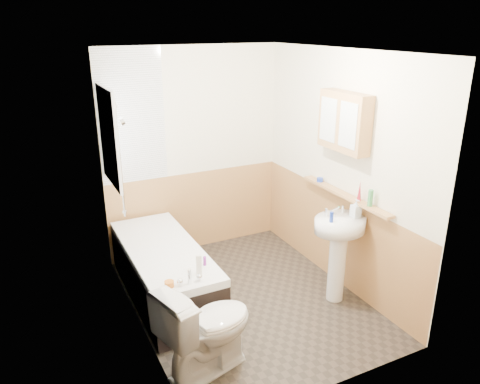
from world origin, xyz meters
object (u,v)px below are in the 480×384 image
sink (339,242)px  pine_shelf (345,195)px  toilet (207,328)px  bathtub (164,271)px  medicine_cabinet (344,122)px

sink → pine_shelf: (0.20, 0.21, 0.40)m
toilet → bathtub: bearing=-17.0°
medicine_cabinet → sink: bearing=-122.6°
toilet → medicine_cabinet: (1.77, 0.66, 1.41)m
toilet → medicine_cabinet: medicine_cabinet is taller
toilet → medicine_cabinet: bearing=-85.2°
toilet → sink: bearing=-91.9°
bathtub → sink: 1.82m
medicine_cabinet → pine_shelf: bearing=-66.2°
toilet → sink: sink is taller
pine_shelf → medicine_cabinet: 0.76m
toilet → medicine_cabinet: size_ratio=1.28×
medicine_cabinet → bathtub: bearing=161.8°
bathtub → medicine_cabinet: medicine_cabinet is taller
bathtub → toilet: bearing=-91.4°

